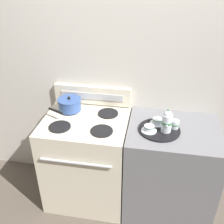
# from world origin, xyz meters

# --- Properties ---
(ground_plane) EXTENTS (6.00, 6.00, 0.00)m
(ground_plane) POSITION_xyz_m (0.00, 0.00, 0.00)
(ground_plane) COLOR brown
(wall_back) EXTENTS (6.00, 0.05, 2.20)m
(wall_back) POSITION_xyz_m (0.00, 0.34, 1.10)
(wall_back) COLOR beige
(wall_back) RESTS_ON ground
(stove) EXTENTS (0.75, 0.67, 0.91)m
(stove) POSITION_xyz_m (-0.40, -0.00, 0.45)
(stove) COLOR beige
(stove) RESTS_ON ground
(control_panel) EXTENTS (0.74, 0.05, 0.18)m
(control_panel) POSITION_xyz_m (-0.40, 0.29, 1.00)
(control_panel) COLOR beige
(control_panel) RESTS_ON stove
(side_counter) EXTENTS (0.78, 0.64, 0.90)m
(side_counter) POSITION_xyz_m (0.38, 0.00, 0.45)
(side_counter) COLOR slate
(side_counter) RESTS_ON ground
(saucepan) EXTENTS (0.26, 0.31, 0.14)m
(saucepan) POSITION_xyz_m (-0.58, 0.14, 0.97)
(saucepan) COLOR #335193
(saucepan) RESTS_ON stove
(serving_tray) EXTENTS (0.34, 0.34, 0.01)m
(serving_tray) POSITION_xyz_m (0.25, -0.04, 0.91)
(serving_tray) COLOR black
(serving_tray) RESTS_ON side_counter
(teapot) EXTENTS (0.09, 0.14, 0.21)m
(teapot) POSITION_xyz_m (0.30, -0.07, 1.01)
(teapot) COLOR silver
(teapot) RESTS_ON serving_tray
(teacup_left) EXTENTS (0.13, 0.13, 0.05)m
(teacup_left) POSITION_xyz_m (0.23, 0.03, 0.94)
(teacup_left) COLOR silver
(teacup_left) RESTS_ON serving_tray
(teacup_right) EXTENTS (0.13, 0.13, 0.05)m
(teacup_right) POSITION_xyz_m (0.17, -0.09, 0.94)
(teacup_right) COLOR silver
(teacup_right) RESTS_ON serving_tray
(creamer_jug) EXTENTS (0.07, 0.07, 0.07)m
(creamer_jug) POSITION_xyz_m (0.37, -0.01, 0.95)
(creamer_jug) COLOR silver
(creamer_jug) RESTS_ON serving_tray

